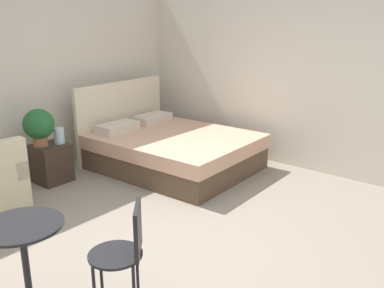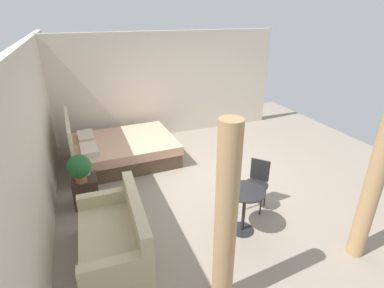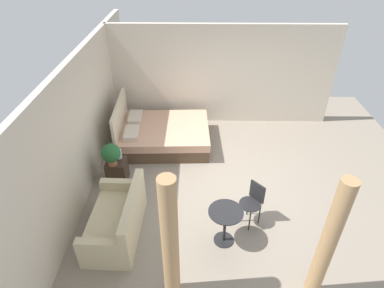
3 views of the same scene
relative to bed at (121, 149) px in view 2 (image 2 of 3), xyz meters
name	(u,v)px [view 2 (image 2 of 3)]	position (x,y,z in m)	size (l,w,h in m)	color
ground_plane	(211,181)	(-1.48, -1.50, -0.29)	(8.42, 8.80, 0.02)	gray
wall_back	(34,141)	(-1.48, 1.40, 1.04)	(8.42, 0.12, 2.63)	beige
wall_right	(169,85)	(1.23, -1.50, 1.04)	(0.12, 5.80, 2.63)	beige
bed	(121,149)	(0.00, 0.00, 0.00)	(1.79, 2.22, 1.15)	brown
couch	(116,240)	(-2.84, 0.50, 0.02)	(1.55, 0.87, 0.87)	beige
nightstand	(86,191)	(-1.40, 0.82, -0.03)	(0.42, 0.41, 0.50)	#38281E
potted_plant	(79,167)	(-1.50, 0.86, 0.49)	(0.39, 0.39, 0.48)	#935B3D
vase	(85,169)	(-1.28, 0.77, 0.33)	(0.13, 0.13, 0.21)	silver
balcony_table	(244,203)	(-2.98, -1.34, 0.21)	(0.58, 0.58, 0.71)	black
cafe_chair_near_window	(258,179)	(-2.50, -1.87, 0.24)	(0.55, 0.55, 0.84)	black
curtain_left	(374,184)	(-3.94, -2.57, 0.83)	(0.21, 0.21, 2.22)	tan
curtain_right	(226,222)	(-3.94, -0.52, 0.83)	(0.23, 0.23, 2.22)	tan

